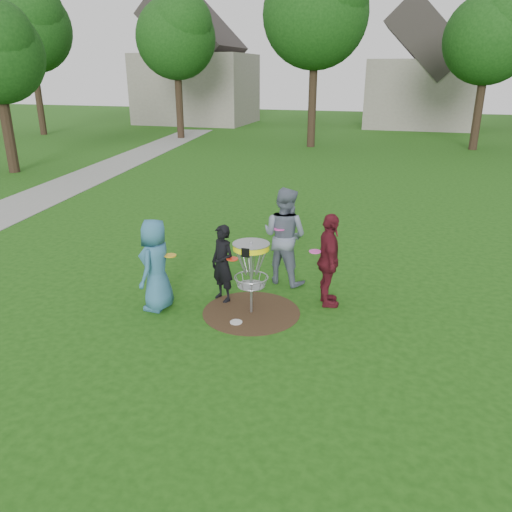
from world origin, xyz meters
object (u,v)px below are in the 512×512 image
(player_black, at_px, (223,264))
(disc_golf_basket, at_px, (251,261))
(player_blue, at_px, (156,265))
(player_maroon, at_px, (329,261))
(player_grey, at_px, (285,236))

(player_black, height_order, disc_golf_basket, player_black)
(disc_golf_basket, bearing_deg, player_black, 151.68)
(player_blue, height_order, player_maroon, player_maroon)
(player_black, relative_size, player_grey, 0.74)
(player_blue, height_order, disc_golf_basket, player_blue)
(player_maroon, bearing_deg, player_blue, 92.52)
(player_blue, bearing_deg, player_grey, 134.56)
(player_maroon, distance_m, disc_golf_basket, 1.48)
(player_black, bearing_deg, player_blue, -116.02)
(player_maroon, bearing_deg, disc_golf_basket, 103.26)
(player_maroon, relative_size, disc_golf_basket, 1.29)
(player_blue, distance_m, player_black, 1.25)
(player_blue, distance_m, player_maroon, 3.17)
(player_grey, bearing_deg, disc_golf_basket, 99.28)
(player_maroon, height_order, disc_golf_basket, player_maroon)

